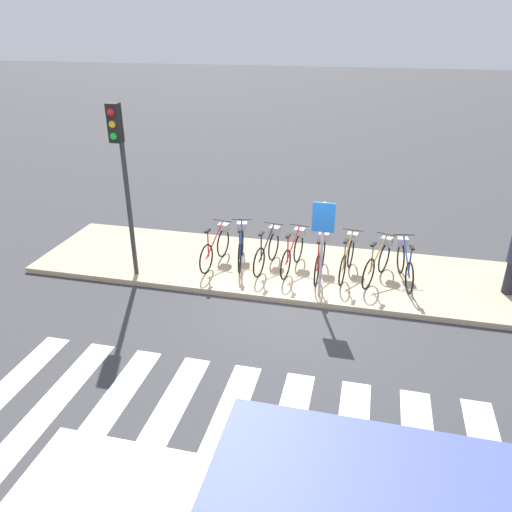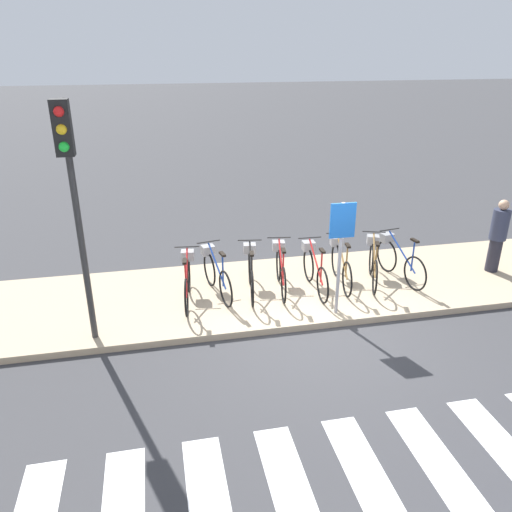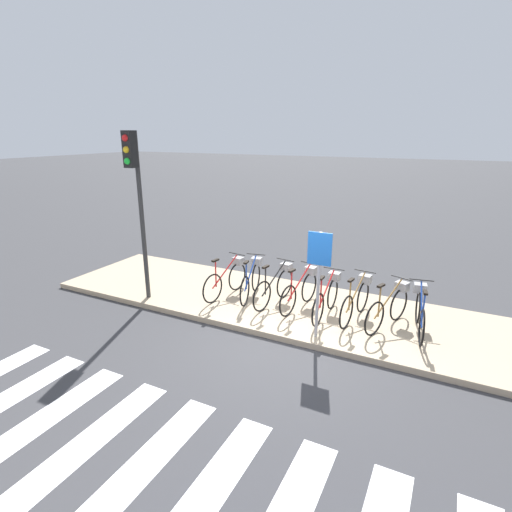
# 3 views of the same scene
# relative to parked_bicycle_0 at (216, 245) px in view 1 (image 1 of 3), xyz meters

# --- Properties ---
(ground_plane) EXTENTS (120.00, 120.00, 0.00)m
(ground_plane) POSITION_rel_parked_bicycle_0_xyz_m (2.10, -1.31, -0.56)
(ground_plane) COLOR #38383A
(sidewalk) EXTENTS (12.66, 2.90, 0.12)m
(sidewalk) POSITION_rel_parked_bicycle_0_xyz_m (2.10, 0.14, -0.50)
(sidewalk) COLOR tan
(sidewalk) RESTS_ON ground_plane
(parked_bicycle_0) EXTENTS (0.46, 1.61, 1.00)m
(parked_bicycle_0) POSITION_rel_parked_bicycle_0_xyz_m (0.00, 0.00, 0.00)
(parked_bicycle_0) COLOR black
(parked_bicycle_0) RESTS_ON sidewalk
(parked_bicycle_1) EXTENTS (0.50, 1.60, 1.00)m
(parked_bicycle_1) POSITION_rel_parked_bicycle_0_xyz_m (0.54, 0.18, 0.00)
(parked_bicycle_1) COLOR black
(parked_bicycle_1) RESTS_ON sidewalk
(parked_bicycle_2) EXTENTS (0.46, 1.61, 1.00)m
(parked_bicycle_2) POSITION_rel_parked_bicycle_0_xyz_m (1.21, 0.10, 0.00)
(parked_bicycle_2) COLOR black
(parked_bicycle_2) RESTS_ON sidewalk
(parked_bicycle_3) EXTENTS (0.46, 1.61, 1.00)m
(parked_bicycle_3) POSITION_rel_parked_bicycle_0_xyz_m (1.80, 0.12, 0.00)
(parked_bicycle_3) COLOR black
(parked_bicycle_3) RESTS_ON sidewalk
(parked_bicycle_4) EXTENTS (0.46, 1.62, 1.00)m
(parked_bicycle_4) POSITION_rel_parked_bicycle_0_xyz_m (2.43, -0.01, 0.00)
(parked_bicycle_4) COLOR black
(parked_bicycle_4) RESTS_ON sidewalk
(parked_bicycle_5) EXTENTS (0.46, 1.61, 1.00)m
(parked_bicycle_5) POSITION_rel_parked_bicycle_0_xyz_m (3.02, 0.12, 0.00)
(parked_bicycle_5) COLOR black
(parked_bicycle_5) RESTS_ON sidewalk
(parked_bicycle_6) EXTENTS (0.67, 1.54, 1.00)m
(parked_bicycle_6) POSITION_rel_parked_bicycle_0_xyz_m (3.68, 0.06, 0.00)
(parked_bicycle_6) COLOR black
(parked_bicycle_6) RESTS_ON sidewalk
(parked_bicycle_7) EXTENTS (0.46, 1.61, 1.00)m
(parked_bicycle_7) POSITION_rel_parked_bicycle_0_xyz_m (4.24, 0.10, 0.00)
(parked_bicycle_7) COLOR black
(parked_bicycle_7) RESTS_ON sidewalk
(traffic_light) EXTENTS (0.24, 0.40, 3.75)m
(traffic_light) POSITION_rel_parked_bicycle_0_xyz_m (-1.60, -1.07, 2.25)
(traffic_light) COLOR #2D2D2D
(traffic_light) RESTS_ON sidewalk
(sign_post) EXTENTS (0.44, 0.07, 2.04)m
(sign_post) POSITION_rel_parked_bicycle_0_xyz_m (2.53, -1.02, 0.95)
(sign_post) COLOR #99999E
(sign_post) RESTS_ON sidewalk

